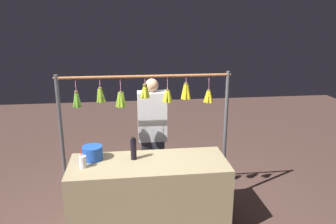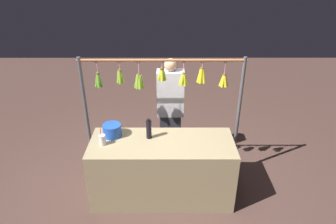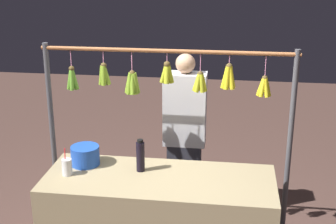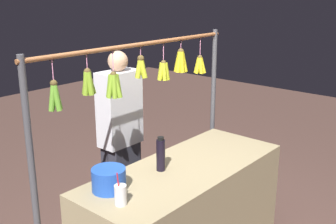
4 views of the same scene
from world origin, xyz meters
TOP-DOWN VIEW (x-y plane):
  - ground_plane at (0.00, 0.00)m, footprint 12.00×12.00m
  - market_counter at (0.00, 0.00)m, footprint 1.75×0.69m
  - display_rack at (-0.00, -0.44)m, footprint 2.05×0.14m
  - water_bottle at (0.16, -0.10)m, footprint 0.07×0.07m
  - blue_bucket at (0.62, -0.15)m, footprint 0.23×0.23m
  - drink_cup at (0.70, 0.05)m, footprint 0.08×0.08m
  - vendor_person at (-0.11, -0.82)m, footprint 0.38×0.20m

SIDE VIEW (x-z plane):
  - ground_plane at x=0.00m, z-range 0.00..0.00m
  - market_counter at x=0.00m, z-range 0.00..0.80m
  - vendor_person at x=-0.11m, z-range -0.01..1.58m
  - drink_cup at x=0.70m, z-range 0.76..0.98m
  - blue_bucket at x=0.62m, z-range 0.80..0.96m
  - water_bottle at x=0.16m, z-range 0.80..1.06m
  - display_rack at x=0.00m, z-range 0.39..2.12m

